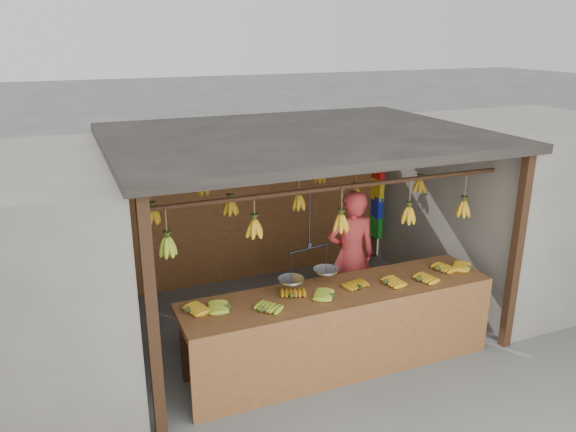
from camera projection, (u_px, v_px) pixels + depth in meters
name	position (u px, v px, depth m)	size (l,w,h in m)	color
ground	(297.00, 319.00, 7.18)	(80.00, 80.00, 0.00)	#5B5B57
stall	(287.00, 163.00, 6.85)	(4.30, 3.30, 2.40)	black
neighbor_right	(525.00, 202.00, 8.13)	(3.00, 3.00, 2.30)	slate
counter	(344.00, 312.00, 5.88)	(3.50, 0.78, 0.96)	brown
hanging_bananas	(296.00, 199.00, 6.67)	(3.63, 2.26, 0.39)	#92A523
balance_scale	(309.00, 270.00, 5.83)	(0.70, 0.34, 0.92)	black
vendor	(351.00, 256.00, 6.99)	(0.62, 0.40, 1.69)	#BF3333
bag_bundles	(377.00, 198.00, 8.75)	(0.08, 0.26, 1.29)	red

